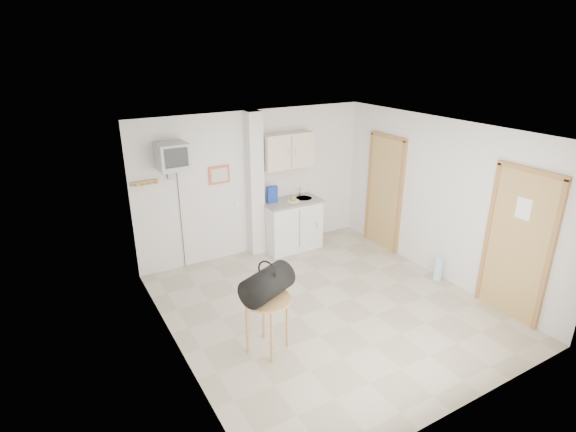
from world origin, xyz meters
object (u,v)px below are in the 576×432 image
round_table (267,306)px  water_bottle (438,269)px  duffel_bag (267,284)px  crt_television (172,157)px

round_table → water_bottle: 3.18m
duffel_bag → water_bottle: size_ratio=1.81×
round_table → water_bottle: bearing=3.6°
crt_television → duffel_bag: 2.64m
water_bottle → round_table: bearing=-176.4°
crt_television → water_bottle: 4.45m
crt_television → round_table: (0.29, -2.43, -1.33)m
crt_television → duffel_bag: crt_television is taller
crt_television → duffel_bag: (0.31, -2.41, -1.04)m
duffel_bag → water_bottle: (3.12, 0.18, -0.72)m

